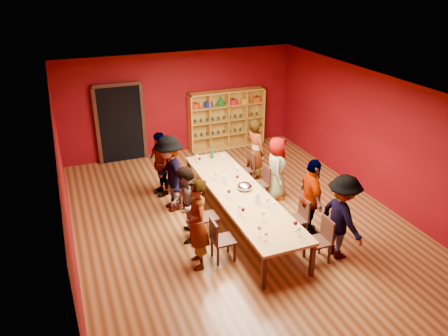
{
  "coord_description": "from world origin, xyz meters",
  "views": [
    {
      "loc": [
        -3.37,
        -7.6,
        5.19
      ],
      "look_at": [
        -0.18,
        0.49,
        1.15
      ],
      "focal_mm": 35.0,
      "sensor_mm": 36.0,
      "label": 1
    }
  ],
  "objects": [
    {
      "name": "wine_glass_5",
      "position": [
        0.34,
        -0.91,
        0.88
      ],
      "size": [
        0.07,
        0.07,
        0.18
      ],
      "color": "silver",
      "rests_on": "tasting_table"
    },
    {
      "name": "chair_person_left_3",
      "position": [
        -0.91,
        1.14,
        0.5
      ],
      "size": [
        0.42,
        0.42,
        0.89
      ],
      "color": "black",
      "rests_on": "ground"
    },
    {
      "name": "wine_glass_10",
      "position": [
        -0.05,
        -1.21,
        0.91
      ],
      "size": [
        0.09,
        0.09,
        0.22
      ],
      "color": "silver",
      "rests_on": "tasting_table"
    },
    {
      "name": "person_left_3",
      "position": [
        -1.25,
        1.14,
        0.91
      ],
      "size": [
        0.57,
        1.2,
        1.81
      ],
      "primitive_type": "imported",
      "rotation": [
        0.0,
        0.0,
        -1.5
      ],
      "color": "beige",
      "rests_on": "ground"
    },
    {
      "name": "wine_glass_7",
      "position": [
        0.27,
        1.69,
        0.88
      ],
      "size": [
        0.07,
        0.07,
        0.19
      ],
      "color": "silver",
      "rests_on": "tasting_table"
    },
    {
      "name": "person_right_3",
      "position": [
        1.29,
        0.77,
        0.78
      ],
      "size": [
        0.7,
        0.87,
        1.56
      ],
      "primitive_type": "imported",
      "rotation": [
        0.0,
        0.0,
        1.14
      ],
      "color": "#141638",
      "rests_on": "ground"
    },
    {
      "name": "wine_glass_11",
      "position": [
        -0.34,
        1.91,
        0.89
      ],
      "size": [
        0.08,
        0.08,
        0.19
      ],
      "color": "silver",
      "rests_on": "tasting_table"
    },
    {
      "name": "wine_glass_6",
      "position": [
        0.28,
        -0.74,
        0.9
      ],
      "size": [
        0.08,
        0.08,
        0.2
      ],
      "color": "silver",
      "rests_on": "tasting_table"
    },
    {
      "name": "person_left_4",
      "position": [
        -1.26,
        1.97,
        0.82
      ],
      "size": [
        0.68,
        1.04,
        1.63
      ],
      "primitive_type": "imported",
      "rotation": [
        0.0,
        0.0,
        -1.29
      ],
      "color": "#4D4C52",
      "rests_on": "ground"
    },
    {
      "name": "room_shell",
      "position": [
        0.0,
        0.0,
        1.5
      ],
      "size": [
        7.1,
        9.1,
        3.04
      ],
      "color": "#5A3217",
      "rests_on": "ground"
    },
    {
      "name": "person_left_1",
      "position": [
        -1.34,
        -1.1,
        0.89
      ],
      "size": [
        0.54,
        0.69,
        1.79
      ],
      "primitive_type": "imported",
      "rotation": [
        0.0,
        0.0,
        -1.67
      ],
      "color": "#141837",
      "rests_on": "ground"
    },
    {
      "name": "wine_glass_9",
      "position": [
        -0.35,
        -0.79,
        0.89
      ],
      "size": [
        0.08,
        0.08,
        0.2
      ],
      "color": "silver",
      "rests_on": "tasting_table"
    },
    {
      "name": "person_right_1",
      "position": [
        1.17,
        -0.96,
        0.86
      ],
      "size": [
        0.65,
        1.08,
        1.72
      ],
      "primitive_type": "imported",
      "rotation": [
        0.0,
        0.0,
        1.38
      ],
      "color": "#5B7BBD",
      "rests_on": "ground"
    },
    {
      "name": "chair_person_right_0",
      "position": [
        0.91,
        -1.81,
        0.5
      ],
      "size": [
        0.42,
        0.42,
        0.89
      ],
      "color": "black",
      "rests_on": "ground"
    },
    {
      "name": "wine_glass_0",
      "position": [
        0.31,
        1.03,
        0.89
      ],
      "size": [
        0.08,
        0.08,
        0.19
      ],
      "color": "silver",
      "rests_on": "tasting_table"
    },
    {
      "name": "wine_glass_4",
      "position": [
        0.35,
        -1.74,
        0.9
      ],
      "size": [
        0.08,
        0.08,
        0.21
      ],
      "color": "silver",
      "rests_on": "tasting_table"
    },
    {
      "name": "wine_glass_3",
      "position": [
        0.3,
        0.85,
        0.9
      ],
      "size": [
        0.08,
        0.08,
        0.21
      ],
      "color": "silver",
      "rests_on": "tasting_table"
    },
    {
      "name": "person_left_2",
      "position": [
        -1.29,
        -0.19,
        0.81
      ],
      "size": [
        0.66,
        0.89,
        1.62
      ],
      "primitive_type": "imported",
      "rotation": [
        0.0,
        0.0,
        -1.89
      ],
      "color": "pink",
      "rests_on": "ground"
    },
    {
      "name": "wine_glass_14",
      "position": [
        0.12,
        0.45,
        0.89
      ],
      "size": [
        0.08,
        0.08,
        0.2
      ],
      "color": "silver",
      "rests_on": "tasting_table"
    },
    {
      "name": "wine_glass_8",
      "position": [
        -0.34,
        -0.92,
        0.89
      ],
      "size": [
        0.08,
        0.08,
        0.19
      ],
      "color": "silver",
      "rests_on": "tasting_table"
    },
    {
      "name": "wine_glass_13",
      "position": [
        -0.29,
        -1.82,
        0.88
      ],
      "size": [
        0.07,
        0.07,
        0.18
      ],
      "color": "silver",
      "rests_on": "tasting_table"
    },
    {
      "name": "doorway",
      "position": [
        -1.8,
        4.43,
        1.12
      ],
      "size": [
        1.4,
        0.17,
        2.3
      ],
      "color": "black",
      "rests_on": "ground"
    },
    {
      "name": "wine_bottle",
      "position": [
        0.07,
        1.96,
        0.88
      ],
      "size": [
        0.1,
        0.1,
        0.35
      ],
      "color": "#163D19",
      "rests_on": "tasting_table"
    },
    {
      "name": "chair_person_right_4",
      "position": [
        0.91,
        1.67,
        0.5
      ],
      "size": [
        0.42,
        0.42,
        0.89
      ],
      "color": "black",
      "rests_on": "ground"
    },
    {
      "name": "chair_person_left_4",
      "position": [
        -0.91,
        1.97,
        0.5
      ],
      "size": [
        0.42,
        0.42,
        0.89
      ],
      "color": "black",
      "rests_on": "ground"
    },
    {
      "name": "chair_person_right_1",
      "position": [
        0.91,
        -0.96,
        0.5
      ],
      "size": [
        0.42,
        0.42,
        0.89
      ],
      "color": "black",
      "rests_on": "ground"
    },
    {
      "name": "wine_glass_16",
      "position": [
        0.36,
        0.15,
        0.88
      ],
      "size": [
        0.07,
        0.07,
        0.18
      ],
      "color": "silver",
      "rests_on": "tasting_table"
    },
    {
      "name": "wine_glass_12",
      "position": [
        -0.33,
        -1.65,
        0.91
      ],
      "size": [
        0.09,
        0.09,
        0.22
      ],
      "color": "silver",
      "rests_on": "tasting_table"
    },
    {
      "name": "wine_glass_15",
      "position": [
        -0.28,
        0.75,
        0.91
      ],
      "size": [
        0.09,
        0.09,
        0.22
      ],
      "color": "silver",
      "rests_on": "tasting_table"
    },
    {
      "name": "carafe_a",
      "position": [
        -0.15,
        0.49,
        0.86
      ],
      "size": [
        0.11,
        0.11,
        0.24
      ],
      "color": "silver",
      "rests_on": "tasting_table"
    },
    {
      "name": "wine_glass_1",
      "position": [
        -0.31,
        -0.12,
        0.89
      ],
      "size": [
        0.08,
        0.08,
        0.19
      ],
      "color": "silver",
      "rests_on": "tasting_table"
    },
    {
      "name": "shelving_unit",
      "position": [
        1.4,
        4.32,
        0.98
      ],
      "size": [
        2.4,
        0.4,
        1.8
      ],
      "color": "#B68228",
      "rests_on": "ground"
    },
    {
      "name": "wine_glass_17",
      "position": [
        0.32,
        -1.9,
        0.89
      ],
      "size": [
        0.08,
        0.08,
        0.19
      ],
      "color": "silver",
      "rests_on": "tasting_table"
    },
    {
      "name": "carafe_b",
      "position": [
        0.14,
        -0.57,
        0.87
      ],
      "size": [
        0.12,
        0.12,
        0.27
      ],
      "color": "silver",
      "rests_on": "tasting_table"
    },
    {
      "name": "person_right_0",
      "position": [
        1.32,
        -1.81,
        0.86
      ],
      "size": [
        0.51,
        1.14,
        1.73
      ],
      "primitive_type": "imported",
      "rotation": [
        0.0,
        0.0,
        1.62
      ],
      "color": "#121934",
      "rests_on": "ground"
    },
    {
      "name": "chair_person_right_3",
      "position": [
        0.91,
        0.77,
        0.5
      ],
      "size": [
        0.42,
        0.42,
        0.89
      ],
      "color": "black",
      "rests_on": "ground"
    },
    {
      "name": "chair_person_left_1",
      "position": [
        -0.91,
        -1.1,
        0.5
      ],
      "size": [
        0.42,
        0.42,
        0.89
      ],
      "color": "black",
      "rests_on": "ground"
    },
    {
      "name": "spittoon_bowl",
      "position": [
        0.14,
        0.09,
        0.83
      ],
      "size": [
        0.33,
        0.33,
        0.18
      ],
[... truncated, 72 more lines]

